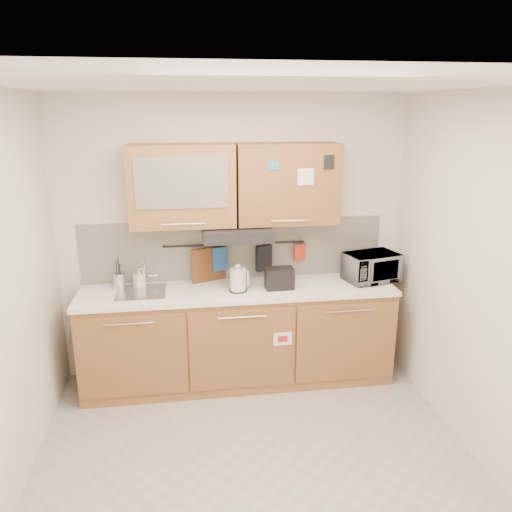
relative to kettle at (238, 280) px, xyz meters
name	(u,v)px	position (x,y,z in m)	size (l,w,h in m)	color
floor	(258,465)	(0.01, -1.12, -1.02)	(3.20, 3.20, 0.00)	#9E9993
ceiling	(258,84)	(0.01, -1.12, 1.58)	(3.20, 3.20, 0.00)	white
wall_back	(234,239)	(0.01, 0.38, 0.28)	(3.20, 3.20, 0.00)	silver
wall_right	(486,284)	(1.61, -1.12, 0.28)	(3.00, 3.00, 0.00)	silver
base_cabinet	(239,340)	(0.01, 0.07, -0.61)	(2.80, 0.64, 0.88)	#A76C3B
countertop	(238,290)	(0.01, 0.07, -0.12)	(2.82, 0.62, 0.04)	white
backsplash	(234,249)	(0.01, 0.36, 0.18)	(2.80, 0.02, 0.56)	silver
upper_cabinets	(235,185)	(0.00, 0.20, 0.81)	(1.82, 0.37, 0.70)	#A76C3B
range_hood	(237,232)	(0.01, 0.13, 0.40)	(0.60, 0.46, 0.10)	black
sink	(142,292)	(-0.84, 0.08, -0.09)	(0.42, 0.40, 0.26)	silver
utensil_rail	(235,244)	(0.01, 0.33, 0.24)	(0.02, 0.02, 1.30)	black
utensil_crock	(119,280)	(-1.04, 0.23, -0.03)	(0.12, 0.12, 0.28)	#ADAEB2
kettle	(238,280)	(0.00, 0.00, 0.00)	(0.19, 0.17, 0.25)	silver
toaster	(279,278)	(0.37, 0.01, 0.00)	(0.25, 0.16, 0.19)	black
microwave	(371,267)	(1.26, 0.10, 0.03)	(0.47, 0.32, 0.26)	#999999
soap_bottle	(139,278)	(-0.87, 0.23, -0.01)	(0.08, 0.08, 0.18)	#999999
cutting_board	(211,271)	(-0.22, 0.31, -0.01)	(0.37, 0.03, 0.46)	brown
oven_mitt	(220,259)	(-0.14, 0.31, 0.11)	(0.13, 0.03, 0.22)	#204A94
dark_pouch	(264,258)	(0.28, 0.31, 0.10)	(0.15, 0.04, 0.24)	black
pot_holder	(300,252)	(0.62, 0.31, 0.15)	(0.12, 0.02, 0.15)	red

